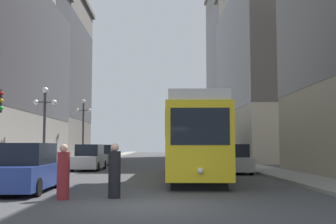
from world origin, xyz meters
TOP-DOWN VIEW (x-y plane):
  - ground_plane at (0.00, 0.00)m, footprint 200.00×200.00m
  - sidewalk_left at (-7.36, 40.00)m, footprint 2.52×120.00m
  - sidewalk_right at (7.36, 40.00)m, footprint 2.52×120.00m
  - streetcar at (1.95, 10.48)m, footprint 3.11×14.62m
  - transit_bus at (5.03, 26.37)m, footprint 2.62×11.04m
  - parked_car_left_near at (-4.80, 25.06)m, footprint 2.09×4.84m
  - parked_car_left_mid at (-4.80, 17.32)m, footprint 1.98×4.73m
  - parked_car_right_far at (4.80, 13.81)m, footprint 1.95×4.30m
  - parked_car_left_far at (-4.80, 3.63)m, footprint 1.93×4.75m
  - pedestrian_crossing_near at (-1.30, 1.74)m, footprint 0.40×0.40m
  - pedestrian_crossing_far at (-2.90, 1.40)m, footprint 0.40×0.40m
  - lamp_post_left_near at (-6.70, 12.54)m, footprint 1.41×0.36m
  - lamp_post_left_far at (-6.70, 24.82)m, footprint 1.41×0.36m
  - building_left_midblock at (-13.64, 31.08)m, footprint 10.64×19.02m
  - building_right_corner at (14.07, 36.26)m, footprint 11.50×22.91m
  - building_right_far at (13.91, 52.65)m, footprint 11.18×15.95m

SIDE VIEW (x-z plane):
  - ground_plane at x=0.00m, z-range 0.00..0.00m
  - sidewalk_left at x=-7.36m, z-range 0.00..0.15m
  - sidewalk_right at x=7.36m, z-range 0.00..0.15m
  - pedestrian_crossing_far at x=-2.90m, z-range -0.06..1.71m
  - pedestrian_crossing_near at x=-1.30m, z-range -0.06..1.74m
  - parked_car_right_far at x=4.80m, z-range -0.07..1.75m
  - parked_car_left_mid at x=-4.80m, z-range -0.07..1.75m
  - parked_car_left_far at x=-4.80m, z-range -0.07..1.75m
  - parked_car_left_near at x=-4.80m, z-range -0.07..1.75m
  - transit_bus at x=5.03m, z-range 0.22..3.67m
  - streetcar at x=1.95m, z-range 0.16..4.05m
  - lamp_post_left_near at x=-6.70m, z-range 0.98..6.07m
  - lamp_post_left_far at x=-6.70m, z-range 1.03..6.80m
  - building_left_midblock at x=-13.64m, z-range 0.26..19.08m
  - building_right_corner at x=14.07m, z-range 0.35..23.86m
  - building_right_far at x=13.91m, z-range 0.43..28.39m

